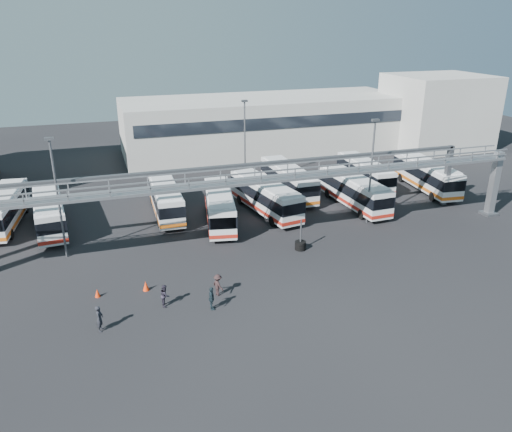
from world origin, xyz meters
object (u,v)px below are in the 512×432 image
object	(u,v)px
light_pole_mid	(371,166)
bus_0	(4,208)
pedestrian_d	(212,298)
pedestrian_c	(218,285)
light_pole_left	(57,192)
bus_1	(49,211)
bus_9	(426,174)
light_pole_back	(245,139)
bus_3	(165,198)
bus_4	(219,206)
bus_7	(354,190)
bus_8	(365,172)
bus_5	(265,196)
bus_6	(288,179)
cone_right	(146,286)
cone_left	(97,293)
tire_stack	(300,245)
pedestrian_b	(165,295)
pedestrian_a	(100,318)

from	to	relation	value
light_pole_mid	bus_0	world-z (taller)	light_pole_mid
light_pole_mid	pedestrian_d	xyz separation A→B (m)	(-18.25, -10.83, -4.88)
pedestrian_c	pedestrian_d	distance (m)	1.95
light_pole_left	bus_1	world-z (taller)	light_pole_left
bus_9	light_pole_mid	bearing A→B (deg)	-143.86
light_pole_back	bus_3	xyz separation A→B (m)	(-10.50, -6.65, -3.92)
light_pole_left	pedestrian_d	size ratio (longest dim) A/B	6.01
bus_1	bus_4	xyz separation A→B (m)	(15.70, -3.53, -0.01)
bus_7	bus_8	size ratio (longest dim) A/B	1.05
bus_5	bus_6	world-z (taller)	bus_6
bus_0	cone_right	bearing A→B (deg)	-50.17
bus_3	pedestrian_d	distance (m)	19.21
bus_5	pedestrian_d	bearing A→B (deg)	-130.17
cone_left	light_pole_mid	bearing A→B (deg)	14.49
bus_7	bus_9	size ratio (longest dim) A/B	0.96
cone_right	light_pole_back	bearing A→B (deg)	56.75
cone_right	bus_9	bearing A→B (deg)	21.90
pedestrian_c	cone_left	bearing A→B (deg)	51.47
bus_0	bus_9	xyz separation A→B (m)	(45.28, -3.13, 0.07)
light_pole_left	bus_4	xyz separation A→B (m)	(14.16, 3.37, -3.91)
light_pole_mid	tire_stack	size ratio (longest dim) A/B	3.72
bus_1	cone_left	bearing A→B (deg)	-80.78
pedestrian_d	cone_left	bearing A→B (deg)	70.38
cone_right	tire_stack	world-z (taller)	tire_stack
light_pole_mid	bus_8	world-z (taller)	light_pole_mid
pedestrian_d	tire_stack	size ratio (longest dim) A/B	0.62
cone_left	bus_9	bearing A→B (deg)	19.86
bus_4	bus_9	size ratio (longest dim) A/B	0.96
bus_4	bus_8	xyz separation A→B (m)	(19.30, 5.91, -0.05)
cone_right	pedestrian_d	bearing A→B (deg)	-45.16
bus_5	pedestrian_b	distance (m)	19.56
bus_6	tire_stack	distance (m)	14.62
light_pole_mid	bus_6	distance (m)	11.66
bus_3	bus_7	world-z (taller)	bus_7
bus_3	bus_1	bearing A→B (deg)	-176.25
light_pole_back	light_pole_left	bearing A→B (deg)	-145.01
pedestrian_a	pedestrian_d	world-z (taller)	pedestrian_a
bus_0	bus_4	world-z (taller)	bus_0
light_pole_back	bus_7	world-z (taller)	light_pole_back
bus_3	tire_stack	distance (m)	15.67
bus_5	pedestrian_c	distance (m)	17.14
light_pole_mid	bus_3	size ratio (longest dim) A/B	0.94
light_pole_mid	pedestrian_b	size ratio (longest dim) A/B	6.43
light_pole_mid	tire_stack	distance (m)	10.85
light_pole_back	bus_8	distance (m)	14.80
bus_9	bus_4	bearing A→B (deg)	-168.84
bus_3	pedestrian_d	size ratio (longest dim) A/B	6.38
light_pole_mid	bus_5	xyz separation A→B (m)	(-8.68, 5.64, -3.86)
bus_6	cone_right	size ratio (longest dim) A/B	15.29
bus_1	bus_4	size ratio (longest dim) A/B	1.00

